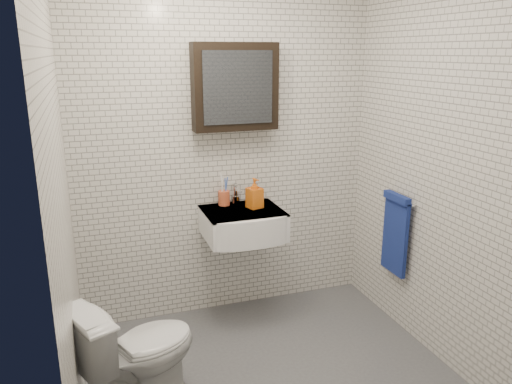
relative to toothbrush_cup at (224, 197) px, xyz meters
The scene contains 9 objects.
ground 1.30m from the toothbrush_cup, 87.49° to the right, with size 2.20×2.00×0.01m, color #4B4D53.
room_shell 1.09m from the toothbrush_cup, 87.49° to the right, with size 2.22×2.02×2.51m.
washbasin 0.27m from the toothbrush_cup, 65.93° to the right, with size 0.55×0.50×0.20m.
faucet 0.09m from the toothbrush_cup, ahead, with size 0.06×0.20×0.15m.
mirror_cabinet 0.80m from the toothbrush_cup, ahead, with size 0.60×0.15×0.60m.
towel_rail 1.25m from the toothbrush_cup, 28.44° to the right, with size 0.09×0.30×0.58m.
toothbrush_cup is the anchor object (origin of this frame).
soap_bottle 0.24m from the toothbrush_cup, 35.15° to the right, with size 0.10×0.10×0.22m, color #F95D1A.
toilet 1.31m from the toothbrush_cup, 129.68° to the right, with size 0.39×0.68×0.70m, color silver.
Camera 1 is at (-0.96, -2.45, 1.94)m, focal length 35.00 mm.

